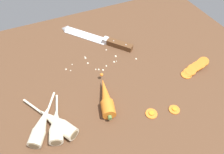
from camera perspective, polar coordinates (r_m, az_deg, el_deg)
ground_plane at (r=79.95cm, az=-0.59°, el=-0.70°), size 120.00×90.00×4.00cm
chefs_knife at (r=94.44cm, az=-4.85°, el=10.39°), size 24.65×28.95×4.18cm
whole_carrot at (r=69.64cm, az=-1.59°, el=-5.53°), size 7.59×18.35×4.20cm
parsnip_front at (r=67.53cm, az=-18.24°, el=-12.16°), size 11.56×17.70×4.00cm
parsnip_mid_left at (r=66.45cm, az=-14.55°, el=-12.20°), size 6.55×17.21×4.00cm
parsnip_mid_right at (r=66.97cm, az=-14.56°, el=-11.45°), size 13.23×20.21×4.00cm
carrot_slice_stack at (r=85.27cm, az=21.14°, el=2.33°), size 12.15×5.33×4.04cm
carrot_slice_stray_near at (r=69.48cm, az=10.38°, el=-9.44°), size 3.76×3.76×0.70cm
carrot_slice_stray_mid at (r=71.97cm, az=16.17°, el=-8.22°), size 3.47×3.47×0.70cm
mince_crumbs at (r=83.21cm, az=-2.98°, el=4.04°), size 27.39×10.71×0.88cm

